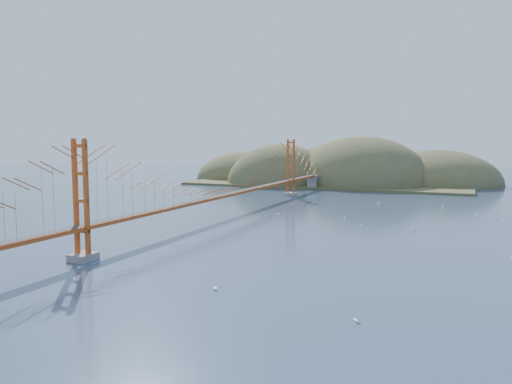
% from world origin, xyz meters
% --- Properties ---
extents(ground, '(320.00, 320.00, 0.00)m').
position_xyz_m(ground, '(0.00, 0.00, 0.00)').
color(ground, '#2E435D').
rests_on(ground, ground).
extents(bridge, '(2.20, 94.40, 12.00)m').
position_xyz_m(bridge, '(0.00, 0.18, 7.01)').
color(bridge, gray).
rests_on(bridge, ground).
extents(far_headlands, '(84.00, 58.00, 25.00)m').
position_xyz_m(far_headlands, '(2.21, 68.52, 0.00)').
color(far_headlands, brown).
rests_on(far_headlands, ground).
extents(sailboat_5, '(0.49, 0.52, 0.59)m').
position_xyz_m(sailboat_5, '(37.97, -12.86, 0.14)').
color(sailboat_5, white).
rests_on(sailboat_5, ground).
extents(sailboat_1, '(0.53, 0.53, 0.58)m').
position_xyz_m(sailboat_1, '(20.57, 0.32, 0.14)').
color(sailboat_1, white).
rests_on(sailboat_1, ground).
extents(sailboat_14, '(0.45, 0.50, 0.56)m').
position_xyz_m(sailboat_14, '(17.09, 5.30, 0.13)').
color(sailboat_14, white).
rests_on(sailboat_14, ground).
extents(sailboat_12, '(0.63, 0.63, 0.68)m').
position_xyz_m(sailboat_12, '(18.83, 24.58, 0.15)').
color(sailboat_12, white).
rests_on(sailboat_12, ground).
extents(sailboat_8, '(0.67, 0.67, 0.70)m').
position_xyz_m(sailboat_8, '(29.70, 24.03, 0.15)').
color(sailboat_8, white).
rests_on(sailboat_8, ground).
extents(sailboat_3, '(0.62, 0.56, 0.70)m').
position_xyz_m(sailboat_3, '(6.52, 5.42, 0.15)').
color(sailboat_3, white).
rests_on(sailboat_3, ground).
extents(sailboat_4, '(0.55, 0.55, 0.61)m').
position_xyz_m(sailboat_4, '(39.52, 18.33, 0.14)').
color(sailboat_4, white).
rests_on(sailboat_4, ground).
extents(sailboat_0, '(0.55, 0.63, 0.71)m').
position_xyz_m(sailboat_0, '(27.33, -0.15, 0.16)').
color(sailboat_0, white).
rests_on(sailboat_0, ground).
extents(sailboat_15, '(0.61, 0.61, 0.64)m').
position_xyz_m(sailboat_15, '(34.92, 16.87, 0.15)').
color(sailboat_15, white).
rests_on(sailboat_15, ground).
extents(sailboat_7, '(0.63, 0.63, 0.69)m').
position_xyz_m(sailboat_7, '(37.62, 14.31, 0.15)').
color(sailboat_7, white).
rests_on(sailboat_7, ground).
extents(sailboat_10, '(0.61, 0.61, 0.67)m').
position_xyz_m(sailboat_10, '(16.02, -33.18, 0.15)').
color(sailboat_10, white).
rests_on(sailboat_10, ground).
extents(sailboat_16, '(0.53, 0.50, 0.59)m').
position_xyz_m(sailboat_16, '(27.52, -1.67, 0.14)').
color(sailboat_16, white).
rests_on(sailboat_16, ground).
extents(sailboat_6, '(0.61, 0.61, 0.65)m').
position_xyz_m(sailboat_6, '(27.52, -35.73, 0.15)').
color(sailboat_6, white).
rests_on(sailboat_6, ground).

